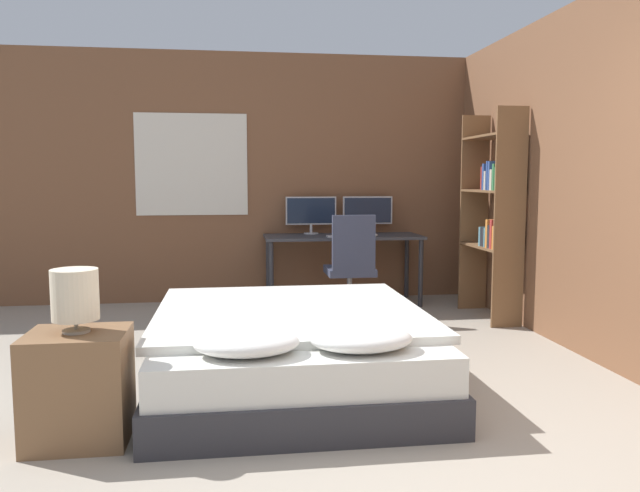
# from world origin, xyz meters

# --- Properties ---
(ground_plane) EXTENTS (20.00, 20.00, 0.00)m
(ground_plane) POSITION_xyz_m (0.00, 0.00, 0.00)
(ground_plane) COLOR #9E9384
(wall_back) EXTENTS (12.00, 0.08, 2.70)m
(wall_back) POSITION_xyz_m (-0.02, 4.39, 1.35)
(wall_back) COLOR brown
(wall_back) RESTS_ON ground_plane
(wall_side_right) EXTENTS (0.06, 12.00, 2.70)m
(wall_side_right) POSITION_xyz_m (1.86, 1.50, 1.35)
(wall_side_right) COLOR brown
(wall_side_right) RESTS_ON ground_plane
(bed) EXTENTS (1.74, 2.07, 0.56)m
(bed) POSITION_xyz_m (-0.43, 1.41, 0.24)
(bed) COLOR #2D2D33
(bed) RESTS_ON ground_plane
(nightstand) EXTENTS (0.50, 0.43, 0.57)m
(nightstand) POSITION_xyz_m (-1.58, 0.70, 0.29)
(nightstand) COLOR brown
(nightstand) RESTS_ON ground_plane
(bedside_lamp) EXTENTS (0.23, 0.23, 0.32)m
(bedside_lamp) POSITION_xyz_m (-1.58, 0.70, 0.76)
(bedside_lamp) COLOR gray
(bedside_lamp) RESTS_ON nightstand
(desk) EXTENTS (1.67, 0.64, 0.74)m
(desk) POSITION_xyz_m (0.37, 4.00, 0.66)
(desk) COLOR #38383D
(desk) RESTS_ON ground_plane
(monitor_left) EXTENTS (0.55, 0.16, 0.41)m
(monitor_left) POSITION_xyz_m (0.06, 4.22, 0.98)
(monitor_left) COLOR #B7B7BC
(monitor_left) RESTS_ON desk
(monitor_right) EXTENTS (0.55, 0.16, 0.41)m
(monitor_right) POSITION_xyz_m (0.69, 4.22, 0.98)
(monitor_right) COLOR #B7B7BC
(monitor_right) RESTS_ON desk
(keyboard) EXTENTS (0.41, 0.13, 0.02)m
(keyboard) POSITION_xyz_m (0.37, 3.79, 0.75)
(keyboard) COLOR #B7B7BC
(keyboard) RESTS_ON desk
(computer_mouse) EXTENTS (0.07, 0.05, 0.04)m
(computer_mouse) POSITION_xyz_m (0.67, 3.79, 0.76)
(computer_mouse) COLOR #B7B7BC
(computer_mouse) RESTS_ON desk
(office_chair) EXTENTS (0.52, 0.52, 1.01)m
(office_chair) POSITION_xyz_m (0.33, 3.30, 0.40)
(office_chair) COLOR black
(office_chair) RESTS_ON ground_plane
(bookshelf) EXTENTS (0.29, 0.86, 1.98)m
(bookshelf) POSITION_xyz_m (1.66, 3.06, 1.08)
(bookshelf) COLOR brown
(bookshelf) RESTS_ON ground_plane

